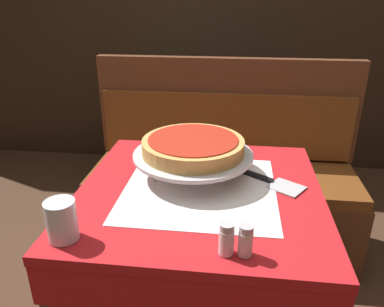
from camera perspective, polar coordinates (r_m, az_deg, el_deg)
dining_table_front at (r=1.28m, az=1.16°, el=-9.30°), size 0.79×0.79×0.77m
dining_table_rear at (r=2.71m, az=-2.72°, el=8.57°), size 0.68×0.68×0.78m
booth_bench at (r=2.11m, az=4.59°, el=-6.30°), size 1.43×0.50×1.04m
back_wall_panel at (r=3.01m, az=5.26°, el=20.33°), size 6.00×0.04×2.40m
pizza_pan_stand at (r=1.28m, az=0.16°, el=-0.32°), size 0.41×0.41×0.08m
deep_dish_pizza at (r=1.27m, az=0.16°, el=1.18°), size 0.35×0.35×0.05m
pizza_server at (r=1.29m, az=11.61°, el=-4.06°), size 0.25×0.19×0.01m
water_glass_near at (r=1.02m, az=-19.24°, el=-9.59°), size 0.08×0.08×0.11m
salt_shaker at (r=0.93m, az=5.28°, el=-12.82°), size 0.04×0.04×0.08m
pepper_shaker at (r=0.93m, az=8.16°, el=-13.00°), size 0.04×0.04×0.08m
condiment_caddy at (r=2.65m, az=-4.83°, el=11.57°), size 0.15×0.15×0.17m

